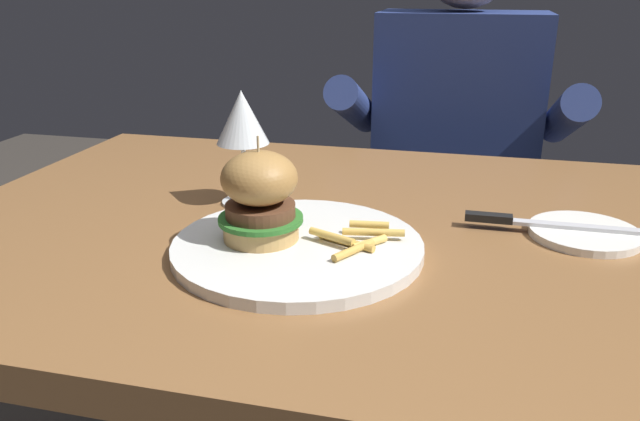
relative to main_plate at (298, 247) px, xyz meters
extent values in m
cube|color=brown|center=(0.08, 0.11, -0.03)|extent=(1.20, 0.78, 0.04)
cylinder|color=brown|center=(-0.46, 0.44, -0.40)|extent=(0.06, 0.06, 0.70)
cylinder|color=white|center=(0.00, 0.00, 0.00)|extent=(0.30, 0.30, 0.01)
cylinder|color=tan|center=(-0.04, 0.00, 0.02)|extent=(0.09, 0.09, 0.02)
cylinder|color=#2D7028|center=(-0.04, 0.00, 0.03)|extent=(0.10, 0.10, 0.01)
cylinder|color=brown|center=(-0.04, 0.00, 0.04)|extent=(0.08, 0.08, 0.02)
ellipsoid|color=#A97A41|center=(-0.04, 0.00, 0.08)|extent=(0.09, 0.09, 0.06)
cylinder|color=#CCB78C|center=(-0.04, 0.00, 0.11)|extent=(0.00, 0.00, 0.05)
cylinder|color=gold|center=(0.06, 0.00, 0.01)|extent=(0.07, 0.04, 0.01)
cylinder|color=gold|center=(0.07, -0.02, 0.01)|extent=(0.04, 0.07, 0.01)
cylinder|color=#EABC5B|center=(0.09, 0.00, 0.01)|extent=(0.04, 0.04, 0.01)
cylinder|color=#E0B251|center=(0.09, 0.03, 0.02)|extent=(0.07, 0.02, 0.01)
cylinder|color=#E0B251|center=(0.08, 0.04, 0.02)|extent=(0.05, 0.01, 0.01)
cylinder|color=#E0B251|center=(0.04, 0.00, 0.02)|extent=(0.06, 0.03, 0.01)
cylinder|color=silver|center=(-0.12, 0.15, -0.01)|extent=(0.07, 0.07, 0.00)
cylinder|color=silver|center=(-0.12, 0.15, 0.04)|extent=(0.01, 0.01, 0.09)
cone|color=silver|center=(-0.12, 0.15, 0.12)|extent=(0.07, 0.07, 0.07)
cylinder|color=white|center=(0.34, 0.13, 0.00)|extent=(0.14, 0.14, 0.01)
cube|color=silver|center=(0.34, 0.13, 0.01)|extent=(0.18, 0.01, 0.00)
cube|color=black|center=(0.22, 0.13, 0.01)|extent=(0.06, 0.02, 0.01)
cube|color=#282833|center=(0.16, 0.78, -0.52)|extent=(0.30, 0.22, 0.46)
cube|color=navy|center=(0.16, 0.78, -0.03)|extent=(0.36, 0.20, 0.52)
cylinder|color=navy|center=(-0.06, 0.70, 0.03)|extent=(0.07, 0.34, 0.18)
cylinder|color=navy|center=(0.38, 0.70, 0.03)|extent=(0.07, 0.34, 0.18)
camera|label=1|loc=(0.19, -0.65, 0.30)|focal=35.00mm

